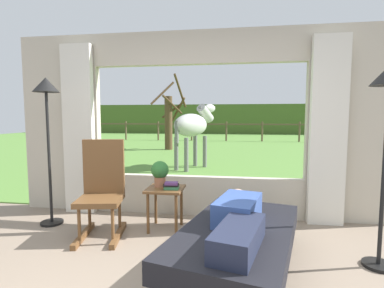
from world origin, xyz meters
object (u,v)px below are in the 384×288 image
rocking_chair (102,189)px  side_table (165,195)px  book_stack (171,186)px  horse (193,126)px  potted_plant (160,172)px  pasture_tree (169,119)px  recliner_sofa (238,249)px  reclining_person (238,218)px  floor_lamp_left (47,107)px

rocking_chair → side_table: rocking_chair is taller
book_stack → horse: bearing=94.9°
book_stack → horse: horse is taller
potted_plant → side_table: bearing=-36.9°
rocking_chair → pasture_tree: 8.93m
recliner_sofa → potted_plant: (-0.96, 0.96, 0.48)m
recliner_sofa → pasture_tree: (-2.78, 9.45, 1.09)m
reclining_person → side_table: (-0.88, 0.95, -0.10)m
floor_lamp_left → reclining_person: bearing=-20.8°
rocking_chair → horse: bearing=73.9°
potted_plant → floor_lamp_left: size_ratio=0.17×
rocking_chair → floor_lamp_left: 1.28m
reclining_person → floor_lamp_left: size_ratio=0.76×
rocking_chair → horse: 4.55m
reclining_person → pasture_tree: size_ratio=0.47×
side_table → horse: 4.29m
potted_plant → horse: (-0.20, 4.16, 0.45)m
reclining_person → rocking_chair: size_ratio=1.27×
rocking_chair → side_table: size_ratio=2.15×
horse → rocking_chair: bearing=-68.0°
rocking_chair → horse: size_ratio=0.64×
pasture_tree → recliner_sofa: bearing=-73.6°
recliner_sofa → horse: bearing=117.0°
reclining_person → recliner_sofa: bearing=104.3°
rocking_chair → pasture_tree: (-1.21, 8.81, 0.76)m
book_stack → floor_lamp_left: (-1.60, 0.01, 0.95)m
side_table → pasture_tree: bearing=102.6°
rocking_chair → recliner_sofa: bearing=-32.8°
side_table → book_stack: bearing=-31.7°
potted_plant → book_stack: potted_plant is taller
book_stack → floor_lamp_left: 1.86m
potted_plant → floor_lamp_left: floor_lamp_left is taller
reclining_person → book_stack: (-0.79, 0.89, 0.04)m
rocking_chair → potted_plant: (0.61, 0.32, 0.16)m
rocking_chair → book_stack: 0.81m
rocking_chair → book_stack: size_ratio=5.80×
recliner_sofa → floor_lamp_left: floor_lamp_left is taller
horse → floor_lamp_left: bearing=-78.8°
side_table → book_stack: size_ratio=2.69×
potted_plant → pasture_tree: 8.71m
side_table → floor_lamp_left: floor_lamp_left is taller
floor_lamp_left → recliner_sofa: bearing=-19.8°
floor_lamp_left → pasture_tree: pasture_tree is taller
side_table → pasture_tree: (-1.91, 8.55, 0.88)m
recliner_sofa → book_stack: size_ratio=9.67×
horse → book_stack: bearing=-57.8°
side_table → potted_plant: (-0.08, 0.06, 0.28)m
side_table → book_stack: 0.17m
recliner_sofa → horse: (-1.16, 5.12, 0.94)m
recliner_sofa → rocking_chair: 1.73m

